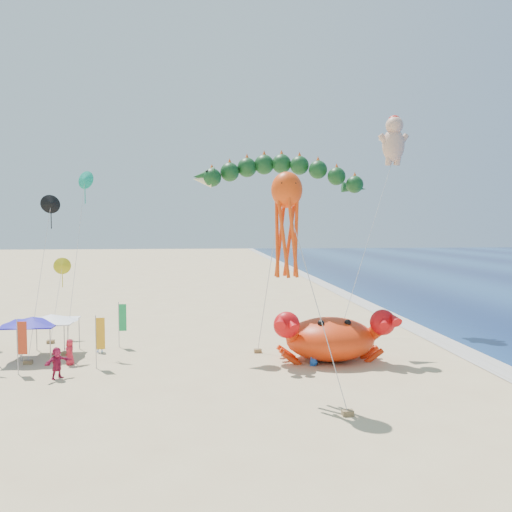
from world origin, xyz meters
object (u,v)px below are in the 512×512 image
(crab_inflatable, at_px, (330,337))
(canopy_white, at_px, (51,318))
(cherub_kite, at_px, (393,140))
(octopus_kite, at_px, (287,217))
(canopy_blue, at_px, (32,321))
(dragon_kite, at_px, (280,178))

(crab_inflatable, bearing_deg, canopy_white, 169.74)
(cherub_kite, bearing_deg, canopy_white, -163.52)
(octopus_kite, distance_m, canopy_blue, 18.41)
(octopus_kite, bearing_deg, dragon_kite, 83.63)
(octopus_kite, relative_size, canopy_white, 3.31)
(dragon_kite, bearing_deg, canopy_blue, -175.64)
(crab_inflatable, relative_size, canopy_white, 2.26)
(octopus_kite, xyz_separation_m, canopy_blue, (-15.15, 8.18, -6.51))
(cherub_kite, height_order, canopy_blue, cherub_kite)
(canopy_blue, bearing_deg, octopus_kite, -28.38)
(canopy_white, bearing_deg, canopy_blue, -139.00)
(dragon_kite, bearing_deg, canopy_white, -178.40)
(canopy_blue, xyz_separation_m, canopy_white, (0.93, 0.81, -0.00))
(cherub_kite, relative_size, octopus_kite, 1.60)
(crab_inflatable, relative_size, cherub_kite, 0.43)
(crab_inflatable, xyz_separation_m, cherub_kite, (8.18, 11.00, 14.40))
(cherub_kite, distance_m, canopy_white, 30.42)
(dragon_kite, xyz_separation_m, canopy_white, (-15.27, -0.43, -9.39))
(crab_inflatable, bearing_deg, canopy_blue, 172.63)
(dragon_kite, distance_m, canopy_blue, 18.76)
(canopy_blue, bearing_deg, cherub_kite, 17.51)
(crab_inflatable, bearing_deg, dragon_kite, 126.44)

